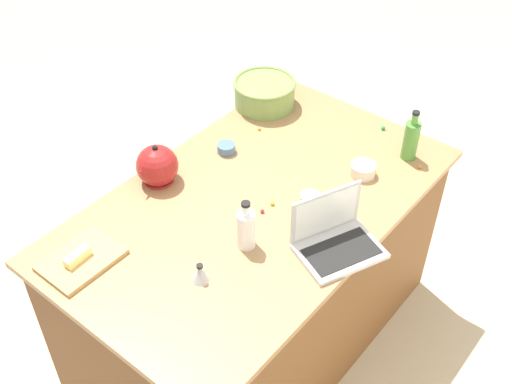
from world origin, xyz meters
name	(u,v)px	position (x,y,z in m)	size (l,w,h in m)	color
ground_plane	(256,333)	(0.00, 0.00, 0.00)	(12.00, 12.00, 0.00)	#B7A88E
island_counter	(256,273)	(0.00, 0.00, 0.45)	(1.72, 1.03, 0.90)	brown
laptop	(335,238)	(0.01, 0.40, 0.95)	(0.37, 0.33, 0.22)	#B7B7BC
mixing_bowl_large	(265,93)	(-0.58, -0.42, 0.97)	(0.31, 0.31, 0.13)	#72934C
bottle_olive	(411,139)	(-0.66, 0.34, 1.00)	(0.07, 0.07, 0.24)	#4C8C38
bottle_vinegar	(246,229)	(0.22, 0.13, 0.99)	(0.07, 0.07, 0.22)	white
kettle	(157,166)	(0.16, -0.41, 0.98)	(0.21, 0.18, 0.20)	maroon
cutting_board	(81,260)	(0.67, -0.29, 0.91)	(0.29, 0.21, 0.02)	tan
butter_stick_left	(78,256)	(0.69, -0.29, 0.94)	(0.11, 0.04, 0.04)	#F4E58C
ramekin_small	(226,148)	(-0.17, -0.32, 0.92)	(0.08, 0.08, 0.04)	slate
ramekin_medium	(363,170)	(-0.43, 0.25, 0.93)	(0.11, 0.11, 0.05)	beige
ramekin_wide	(310,199)	(-0.13, 0.18, 0.92)	(0.08, 0.08, 0.04)	beige
kitchen_timer	(200,273)	(0.46, 0.11, 0.94)	(0.07, 0.07, 0.08)	#B2B2B7
candy_0	(420,167)	(-0.62, 0.42, 0.91)	(0.02, 0.02, 0.02)	orange
candy_1	(272,203)	(-0.02, 0.07, 0.91)	(0.02, 0.02, 0.02)	yellow
candy_2	(259,129)	(-0.40, -0.31, 0.91)	(0.01, 0.01, 0.01)	yellow
candy_3	(262,211)	(0.04, 0.06, 0.91)	(0.02, 0.02, 0.02)	red
candy_4	(383,128)	(-0.77, 0.15, 0.91)	(0.02, 0.02, 0.02)	green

